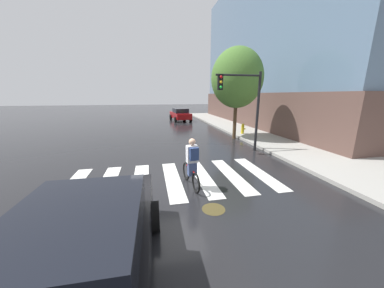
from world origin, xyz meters
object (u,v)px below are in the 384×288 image
(sedan_mid, at_px, (180,114))
(fire_hydrant, at_px, (243,129))
(sedan_near, at_px, (84,255))
(traffic_light_near, at_px, (244,98))
(street_tree_near, at_px, (237,78))
(manhole_cover, at_px, (214,209))
(cyclist, at_px, (192,163))

(sedan_mid, height_order, fire_hydrant, sedan_mid)
(sedan_near, relative_size, fire_hydrant, 5.95)
(traffic_light_near, distance_m, street_tree_near, 3.58)
(sedan_near, distance_m, street_tree_near, 12.92)
(manhole_cover, height_order, sedan_near, sedan_near)
(sedan_near, relative_size, sedan_mid, 1.05)
(cyclist, bearing_deg, fire_hydrant, 54.68)
(sedan_mid, bearing_deg, street_tree_near, -78.45)
(cyclist, distance_m, street_tree_near, 8.96)
(traffic_light_near, height_order, fire_hydrant, traffic_light_near)
(sedan_mid, bearing_deg, manhole_cover, -95.86)
(cyclist, xyz_separation_m, traffic_light_near, (3.56, 3.79, 2.02))
(sedan_near, height_order, fire_hydrant, sedan_near)
(sedan_near, xyz_separation_m, cyclist, (2.29, 3.46, 0.02))
(fire_hydrant, bearing_deg, cyclist, -125.32)
(manhole_cover, height_order, fire_hydrant, fire_hydrant)
(traffic_light_near, distance_m, fire_hydrant, 5.15)
(sedan_mid, height_order, traffic_light_near, traffic_light_near)
(sedan_mid, xyz_separation_m, traffic_light_near, (1.26, -14.13, 2.10))
(manhole_cover, xyz_separation_m, sedan_mid, (1.99, 19.36, 0.76))
(sedan_near, height_order, sedan_mid, sedan_near)
(street_tree_near, bearing_deg, cyclist, -122.88)
(traffic_light_near, height_order, street_tree_near, street_tree_near)
(manhole_cover, height_order, traffic_light_near, traffic_light_near)
(fire_hydrant, bearing_deg, traffic_light_near, -116.39)
(sedan_near, xyz_separation_m, fire_hydrant, (7.89, 11.37, -0.29))
(cyclist, distance_m, fire_hydrant, 9.70)
(sedan_near, bearing_deg, manhole_cover, 37.89)
(sedan_near, distance_m, fire_hydrant, 13.84)
(traffic_light_near, xyz_separation_m, street_tree_near, (0.97, 3.21, 1.25))
(street_tree_near, bearing_deg, manhole_cover, -116.54)
(cyclist, height_order, traffic_light_near, traffic_light_near)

